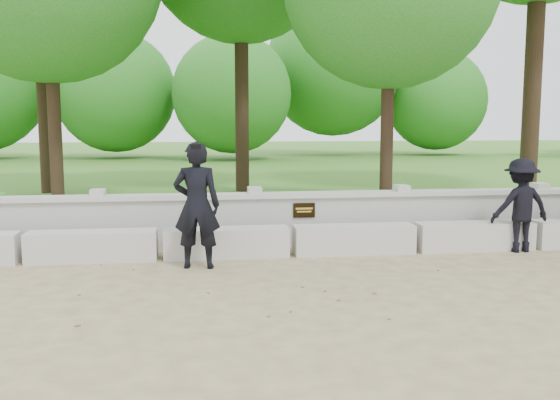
{
  "coord_description": "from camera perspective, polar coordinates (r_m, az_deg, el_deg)",
  "views": [
    {
      "loc": [
        -1.44,
        -7.52,
        2.1
      ],
      "look_at": [
        -0.24,
        1.4,
        0.93
      ],
      "focal_mm": 40.0,
      "sensor_mm": 36.0,
      "label": 1
    }
  ],
  "objects": [
    {
      "name": "visitor_mid",
      "position": [
        10.61,
        21.13,
        -0.46
      ],
      "size": [
        0.99,
        0.61,
        1.49
      ],
      "color": "black",
      "rests_on": "ground"
    },
    {
      "name": "concrete_bench",
      "position": [
        9.71,
        1.02,
        -3.76
      ],
      "size": [
        11.9,
        0.45,
        0.45
      ],
      "color": "#BBB9B1",
      "rests_on": "ground"
    },
    {
      "name": "shrub_b",
      "position": [
        11.38,
        8.74,
        -0.53
      ],
      "size": [
        0.43,
        0.42,
        0.6
      ],
      "primitive_type": "imported",
      "rotation": [
        0.0,
        0.0,
        2.38
      ],
      "color": "green",
      "rests_on": "lawn"
    },
    {
      "name": "ground",
      "position": [
        7.93,
        3.1,
        -7.97
      ],
      "size": [
        80.0,
        80.0,
        0.0
      ],
      "primitive_type": "plane",
      "color": "tan",
      "rests_on": "ground"
    },
    {
      "name": "parapet_wall",
      "position": [
        10.35,
        0.44,
        -1.72
      ],
      "size": [
        12.5,
        0.35,
        0.9
      ],
      "color": "#B0AEA6",
      "rests_on": "ground"
    },
    {
      "name": "lawn",
      "position": [
        21.65,
        -3.81,
        2.12
      ],
      "size": [
        40.0,
        22.0,
        0.25
      ],
      "primitive_type": "cube",
      "color": "#396927",
      "rests_on": "ground"
    },
    {
      "name": "man_main",
      "position": [
        8.85,
        -7.62,
        -0.48
      ],
      "size": [
        0.7,
        0.63,
        1.8
      ],
      "color": "black",
      "rests_on": "ground"
    }
  ]
}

